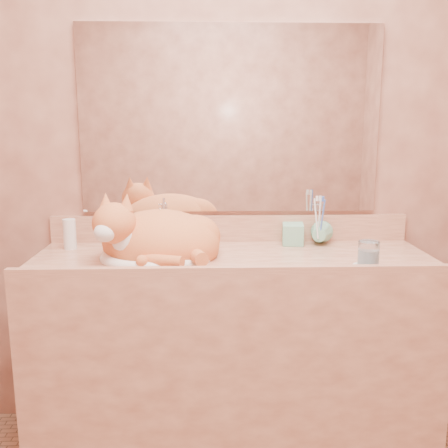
{
  "coord_description": "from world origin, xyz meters",
  "views": [
    {
      "loc": [
        -0.1,
        -1.22,
        1.36
      ],
      "look_at": [
        -0.04,
        0.7,
        0.99
      ],
      "focal_mm": 40.0,
      "sensor_mm": 36.0,
      "label": 1
    }
  ],
  "objects_px": {
    "vanity_counter": "(232,354)",
    "cat": "(154,236)",
    "sink_basin": "(157,241)",
    "soap_dispenser": "(294,224)",
    "toothbrush_cup": "(319,236)",
    "water_glass": "(369,254)"
  },
  "relations": [
    {
      "from": "soap_dispenser",
      "to": "water_glass",
      "type": "relative_size",
      "value": 2.24
    },
    {
      "from": "vanity_counter",
      "to": "cat",
      "type": "xyz_separation_m",
      "value": [
        -0.31,
        -0.01,
        0.51
      ]
    },
    {
      "from": "cat",
      "to": "vanity_counter",
      "type": "bearing_deg",
      "value": 14.28
    },
    {
      "from": "sink_basin",
      "to": "cat",
      "type": "relative_size",
      "value": 0.9
    },
    {
      "from": "toothbrush_cup",
      "to": "water_glass",
      "type": "relative_size",
      "value": 1.1
    },
    {
      "from": "water_glass",
      "to": "vanity_counter",
      "type": "bearing_deg",
      "value": 158.62
    },
    {
      "from": "vanity_counter",
      "to": "water_glass",
      "type": "relative_size",
      "value": 17.64
    },
    {
      "from": "sink_basin",
      "to": "water_glass",
      "type": "xyz_separation_m",
      "value": [
        0.79,
        -0.17,
        -0.01
      ]
    },
    {
      "from": "cat",
      "to": "toothbrush_cup",
      "type": "height_order",
      "value": "cat"
    },
    {
      "from": "cat",
      "to": "water_glass",
      "type": "relative_size",
      "value": 5.35
    },
    {
      "from": "sink_basin",
      "to": "soap_dispenser",
      "type": "distance_m",
      "value": 0.59
    },
    {
      "from": "cat",
      "to": "soap_dispenser",
      "type": "bearing_deg",
      "value": 27.48
    },
    {
      "from": "sink_basin",
      "to": "toothbrush_cup",
      "type": "relative_size",
      "value": 4.39
    },
    {
      "from": "sink_basin",
      "to": "toothbrush_cup",
      "type": "height_order",
      "value": "sink_basin"
    },
    {
      "from": "cat",
      "to": "soap_dispenser",
      "type": "xyz_separation_m",
      "value": [
        0.58,
        0.15,
        0.01
      ]
    },
    {
      "from": "toothbrush_cup",
      "to": "vanity_counter",
      "type": "bearing_deg",
      "value": -159.34
    },
    {
      "from": "sink_basin",
      "to": "water_glass",
      "type": "distance_m",
      "value": 0.81
    },
    {
      "from": "cat",
      "to": "water_glass",
      "type": "bearing_deg",
      "value": 0.07
    },
    {
      "from": "vanity_counter",
      "to": "cat",
      "type": "bearing_deg",
      "value": -178.81
    },
    {
      "from": "vanity_counter",
      "to": "sink_basin",
      "type": "height_order",
      "value": "sink_basin"
    },
    {
      "from": "vanity_counter",
      "to": "cat",
      "type": "relative_size",
      "value": 3.3
    },
    {
      "from": "vanity_counter",
      "to": "toothbrush_cup",
      "type": "xyz_separation_m",
      "value": [
        0.38,
        0.14,
        0.47
      ]
    }
  ]
}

